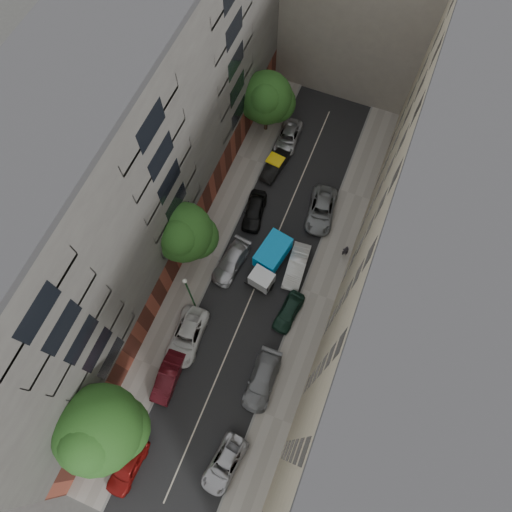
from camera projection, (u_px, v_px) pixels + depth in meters
The scene contains 24 objects.
ground at pixel (261, 274), 41.23m from camera, with size 120.00×120.00×0.00m, color #4C4C49.
road_surface at pixel (261, 274), 41.22m from camera, with size 8.00×44.00×0.02m, color black.
sidewalk_left at pixel (205, 253), 41.96m from camera, with size 3.00×44.00×0.15m, color gray.
sidewalk_right at pixel (318, 295), 40.37m from camera, with size 3.00×44.00×0.15m, color gray.
building_left at pixel (124, 174), 33.60m from camera, with size 8.00×44.00×20.00m, color #4D4A48.
building_right at pixel (415, 278), 30.43m from camera, with size 8.00×44.00×20.00m, color #BDB293.
tarp_truck at pixel (270, 260), 40.31m from camera, with size 2.95×5.51×2.40m.
car_left_0 at pixel (128, 466), 34.41m from camera, with size 1.75×4.36×1.48m, color maroon.
car_left_1 at pixel (168, 377), 36.99m from camera, with size 1.52×4.37×1.44m, color #4D0F16.
car_left_2 at pixel (187, 336), 38.27m from camera, with size 2.43×5.27×1.47m, color silver.
car_left_3 at pixel (231, 262), 40.92m from camera, with size 1.95×4.79×1.39m, color #B0AFB4.
car_left_4 at pixel (254, 211), 42.89m from camera, with size 1.76×4.38×1.49m, color black.
car_left_5 at pixel (275, 166), 44.94m from camera, with size 1.39×3.99×1.32m, color black.
car_left_6 at pixel (288, 137), 46.30m from camera, with size 2.11×4.58×1.27m, color #B5B6BA.
car_right_0 at pixel (224, 464), 34.57m from camera, with size 2.11×4.57×1.27m, color #B1B1B6.
car_right_1 at pixel (262, 380), 36.86m from camera, with size 2.09×5.14×1.49m, color slate.
car_right_2 at pixel (289, 312), 39.16m from camera, with size 1.59×3.94×1.34m, color #142E22.
car_right_3 at pixel (297, 266), 40.72m from camera, with size 1.57×4.49×1.48m, color silver.
car_right_4 at pixel (321, 210), 42.93m from camera, with size 2.42×5.25×1.46m, color gray.
tree_near at pixel (100, 431), 30.40m from camera, with size 6.15×6.00×9.13m.
tree_mid at pixel (184, 235), 36.71m from camera, with size 5.24×4.96×8.05m.
tree_far at pixel (267, 100), 43.21m from camera, with size 5.25×4.98×7.01m.
lamp_post at pixel (189, 291), 36.15m from camera, with size 0.36×0.36×6.64m.
pedestrian at pixel (345, 251), 41.06m from camera, with size 0.59×0.39×1.63m, color black.
Camera 1 is at (4.99, -13.63, 38.63)m, focal length 32.00 mm.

